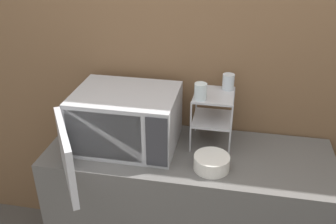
{
  "coord_description": "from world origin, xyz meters",
  "views": [
    {
      "loc": [
        0.22,
        -1.44,
        2.06
      ],
      "look_at": [
        -0.12,
        0.32,
        1.12
      ],
      "focal_mm": 40.0,
      "sensor_mm": 36.0,
      "label": 1
    }
  ],
  "objects_px": {
    "glass_front_left": "(201,91)",
    "bowl": "(212,163)",
    "microwave": "(124,120)",
    "glass_back_right": "(228,82)",
    "dish_rack": "(213,108)"
  },
  "relations": [
    {
      "from": "glass_back_right",
      "to": "glass_front_left",
      "type": "bearing_deg",
      "value": -131.17
    },
    {
      "from": "microwave",
      "to": "bowl",
      "type": "relative_size",
      "value": 4.38
    },
    {
      "from": "microwave",
      "to": "glass_back_right",
      "type": "bearing_deg",
      "value": 20.05
    },
    {
      "from": "glass_front_left",
      "to": "bowl",
      "type": "relative_size",
      "value": 0.47
    },
    {
      "from": "dish_rack",
      "to": "glass_back_right",
      "type": "bearing_deg",
      "value": 50.01
    },
    {
      "from": "microwave",
      "to": "glass_front_left",
      "type": "distance_m",
      "value": 0.46
    },
    {
      "from": "microwave",
      "to": "bowl",
      "type": "height_order",
      "value": "microwave"
    },
    {
      "from": "glass_front_left",
      "to": "bowl",
      "type": "distance_m",
      "value": 0.37
    },
    {
      "from": "glass_back_right",
      "to": "bowl",
      "type": "height_order",
      "value": "glass_back_right"
    },
    {
      "from": "glass_front_left",
      "to": "microwave",
      "type": "bearing_deg",
      "value": -173.82
    },
    {
      "from": "dish_rack",
      "to": "glass_back_right",
      "type": "relative_size",
      "value": 3.49
    },
    {
      "from": "microwave",
      "to": "bowl",
      "type": "bearing_deg",
      "value": -15.3
    },
    {
      "from": "dish_rack",
      "to": "bowl",
      "type": "distance_m",
      "value": 0.32
    },
    {
      "from": "dish_rack",
      "to": "glass_front_left",
      "type": "distance_m",
      "value": 0.16
    },
    {
      "from": "glass_front_left",
      "to": "glass_back_right",
      "type": "xyz_separation_m",
      "value": [
        0.14,
        0.16,
        0.0
      ]
    }
  ]
}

